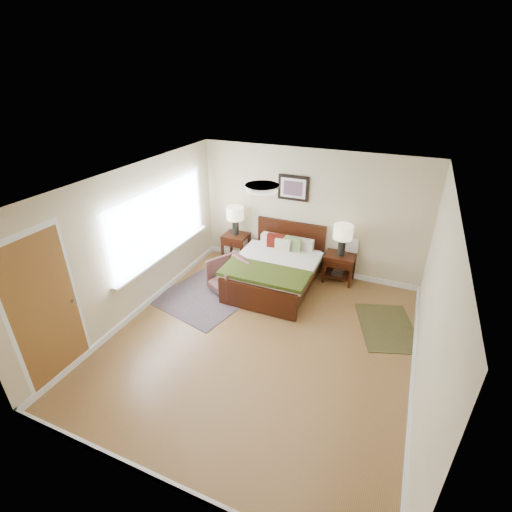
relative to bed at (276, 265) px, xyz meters
name	(u,v)px	position (x,y,z in m)	size (l,w,h in m)	color
floor	(261,340)	(0.35, -1.58, -0.47)	(5.00, 5.00, 0.00)	brown
back_wall	(310,213)	(0.35, 0.92, 0.78)	(4.50, 0.04, 2.50)	#C8BA91
front_wall	(152,402)	(0.35, -4.08, 0.78)	(4.50, 0.04, 2.50)	#C8BA91
left_wall	(134,244)	(-1.90, -1.58, 0.78)	(0.04, 5.00, 2.50)	#C8BA91
right_wall	(433,307)	(2.60, -1.58, 0.78)	(0.04, 5.00, 2.50)	#C8BA91
ceiling	(262,185)	(0.35, -1.58, 2.03)	(4.50, 5.00, 0.02)	white
window	(161,222)	(-1.85, -0.88, 0.91)	(0.11, 2.72, 1.32)	silver
door	(46,312)	(-1.88, -3.33, 0.60)	(0.06, 1.00, 2.18)	silver
ceil_fixture	(262,188)	(0.35, -1.58, 2.00)	(0.44, 0.44, 0.08)	white
bed	(276,265)	(0.00, 0.00, 0.00)	(1.56, 1.87, 1.01)	#341607
wall_art	(293,188)	(0.00, 0.89, 1.25)	(0.62, 0.05, 0.50)	black
nightstand_left	(235,240)	(-1.17, 0.67, 0.02)	(0.51, 0.46, 0.61)	#341607
nightstand_right	(339,265)	(1.08, 0.68, -0.12)	(0.58, 0.43, 0.57)	#341607
lamp_left	(235,215)	(-1.17, 0.69, 0.58)	(0.36, 0.36, 0.61)	black
lamp_right	(343,234)	(1.08, 0.69, 0.54)	(0.36, 0.36, 0.61)	black
armchair	(231,277)	(-0.70, -0.51, -0.15)	(0.68, 0.70, 0.64)	brown
rug_persian	(216,289)	(-1.00, -0.58, -0.46)	(1.51, 2.13, 0.01)	#0B1038
rug_navy	(387,327)	(2.15, -0.48, -0.46)	(0.85, 1.27, 0.01)	black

